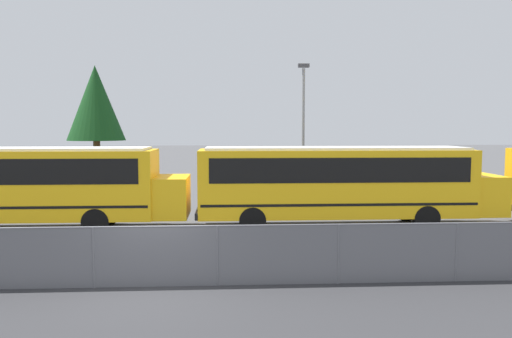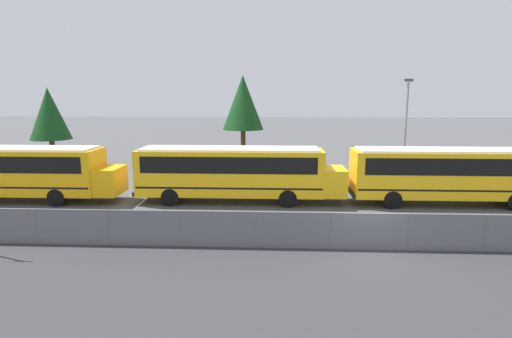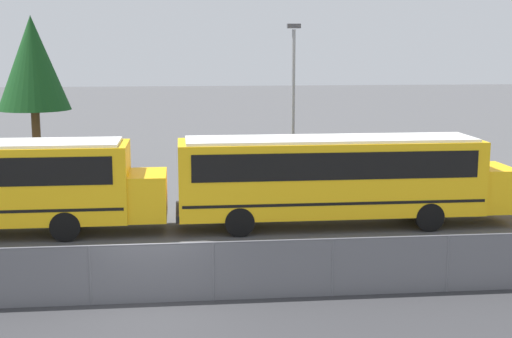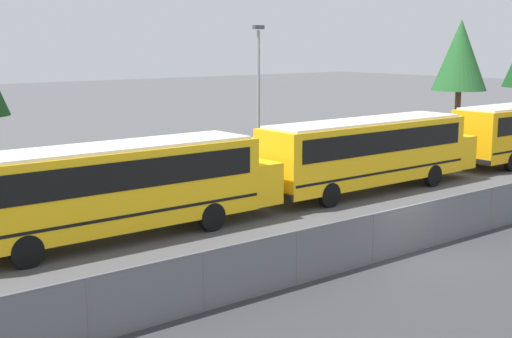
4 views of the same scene
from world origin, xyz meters
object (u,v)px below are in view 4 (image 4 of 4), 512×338
object	(u,v)px
school_bus_2	(117,183)
tree_3	(460,55)
light_pole	(258,91)
school_bus_3	(370,149)

from	to	relation	value
school_bus_2	tree_3	size ratio (longest dim) A/B	1.47
light_pole	tree_3	distance (m)	23.66
school_bus_3	school_bus_2	bearing A→B (deg)	-179.98
school_bus_2	tree_3	xyz separation A→B (m)	(35.24, 11.61, 3.66)
school_bus_3	light_pole	bearing A→B (deg)	93.46
school_bus_2	school_bus_3	bearing A→B (deg)	0.02
school_bus_3	tree_3	distance (m)	25.82
school_bus_2	school_bus_3	size ratio (longest dim) A/B	1.00
school_bus_2	light_pole	xyz separation A→B (m)	(12.03, 7.28, 2.16)
school_bus_2	school_bus_3	xyz separation A→B (m)	(12.47, 0.00, 0.00)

